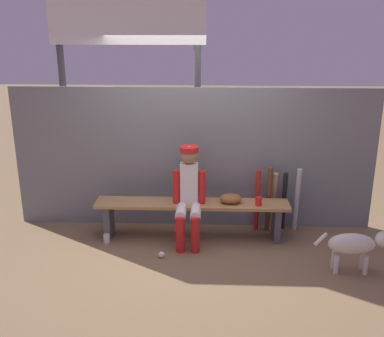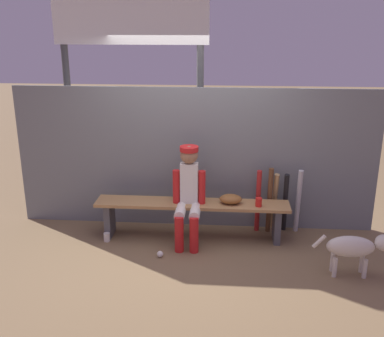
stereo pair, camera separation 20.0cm
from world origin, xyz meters
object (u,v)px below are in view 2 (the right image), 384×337
Objects in this scene: bat_aluminum_black at (285,203)px; cup_on_ground at (107,237)px; player_seated at (188,192)px; bat_aluminum_silver at (298,201)px; dog at (356,247)px; bat_wood_tan at (274,201)px; baseball at (160,254)px; bat_wood_dark at (270,201)px; baseball_glove at (231,199)px; scoreboard at (136,45)px; bat_aluminum_red at (258,201)px; dugout_bench at (192,210)px; cup_on_bench at (259,202)px.

cup_on_ground is at bearing -168.55° from bat_aluminum_black.
player_seated reaches higher than bat_aluminum_silver.
player_seated is at bearing 161.03° from dog.
bat_aluminum_black is at bearing -22.03° from bat_wood_tan.
bat_aluminum_silver is (0.30, -0.07, 0.04)m from bat_wood_tan.
bat_aluminum_black is 1.79m from baseball.
bat_wood_dark reaches higher than bat_aluminum_black.
scoreboard is (-1.35, 1.09, 1.81)m from baseball_glove.
dog is at bearing -58.13° from bat_aluminum_black.
bat_aluminum_silver reaches higher than bat_aluminum_red.
bat_aluminum_red is 1.03× the size of dog.
dugout_bench is at bearing -166.34° from bat_wood_dark.
cup_on_bench is at bearing -34.21° from scoreboard.
player_seated reaches higher than dugout_bench.
player_seated is at bearing -165.03° from bat_aluminum_silver.
bat_wood_dark is 12.18× the size of baseball.
baseball_glove is 0.35m from cup_on_bench.
bat_aluminum_black is at bearing 4.73° from bat_aluminum_red.
dog is at bearing -18.97° from player_seated.
player_seated reaches higher than cup_on_ground.
bat_wood_dark is (0.51, 0.24, -0.10)m from baseball_glove.
bat_aluminum_black is at bearing 17.58° from player_seated.
baseball_glove is 0.31× the size of bat_wood_dark.
bat_aluminum_red is 1.48m from baseball.
cup_on_ground is 0.13× the size of dog.
bat_aluminum_silver is 8.07× the size of cup_on_bench.
dugout_bench is 22.32× the size of cup_on_ground.
cup_on_bench is at bearing -148.64° from bat_aluminum_silver.
bat_wood_tan is 0.25× the size of scoreboard.
cup_on_bench is (-0.16, -0.31, 0.10)m from bat_wood_dark.
bat_aluminum_silver is at bearing 3.00° from bat_wood_dark.
baseball_glove is at bearing 6.67° from cup_on_ground.
bat_wood_tan is at bearing 31.81° from baseball.
bat_aluminum_black is (0.13, -0.05, 0.01)m from bat_wood_tan.
dugout_bench is at bearing -163.59° from bat_aluminum_red.
baseball is at bearing -149.62° from bat_wood_dark.
cup_on_bench is (0.83, -0.06, 0.17)m from dugout_bench.
bat_wood_dark reaches higher than baseball.
bat_wood_dark is at bearing 11.59° from cup_on_ground.
bat_aluminum_red is (0.36, 0.25, -0.12)m from baseball_glove.
bat_aluminum_red is 0.24m from bat_wood_tan.
scoreboard is (-1.86, 0.85, 1.91)m from bat_wood_dark.
bat_aluminum_black is 7.53× the size of cup_on_ground.
baseball is at bearing -25.86° from cup_on_ground.
bat_wood_tan reaches higher than cup_on_ground.
dugout_bench is 2.00× the size of player_seated.
scoreboard is at bearing 145.79° from cup_on_bench.
dugout_bench is 2.91× the size of dog.
bat_aluminum_black is at bearing 42.76° from cup_on_bench.
bat_aluminum_silver is (0.16, -0.02, 0.03)m from bat_aluminum_black.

